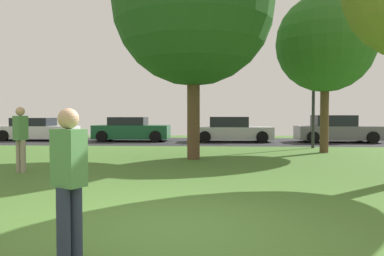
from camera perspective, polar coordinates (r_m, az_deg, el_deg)
ground_plane at (r=5.20m, az=-3.12°, el=-15.09°), size 44.00×44.00×0.00m
road_strip at (r=21.00m, az=1.73°, el=-2.08°), size 44.00×6.40×0.01m
oak_tree_right at (r=13.19m, az=0.23°, el=18.47°), size 5.50×5.50×8.01m
birch_tree_lone at (r=15.99m, az=19.92°, el=12.21°), size 3.91×3.91×6.35m
person_catcher at (r=4.05m, az=-18.47°, el=-7.37°), size 0.39×0.34×1.60m
person_bystander at (r=10.78m, az=-24.97°, el=-1.13°), size 0.32×0.38×1.74m
parked_car_white at (r=23.77m, az=-22.88°, el=-0.27°), size 4.57×1.97×1.34m
parked_car_green at (r=21.52m, az=-9.36°, el=-0.29°), size 4.26×2.04×1.39m
parked_car_silver at (r=20.88m, az=6.14°, el=-0.37°), size 4.40×1.94×1.41m
parked_car_grey at (r=21.87m, az=21.42°, el=-0.29°), size 4.43×1.97×1.50m
street_lamp_post at (r=17.75m, az=18.25°, el=4.30°), size 0.14×0.14×4.50m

